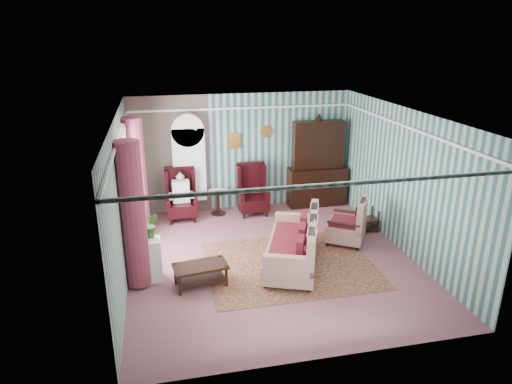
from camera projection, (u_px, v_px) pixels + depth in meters
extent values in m
plane|color=#844C51|center=(271.00, 259.00, 9.12)|extent=(6.00, 6.00, 0.00)
cube|color=#335D5B|center=(242.00, 152.00, 11.40)|extent=(5.50, 0.02, 2.90)
cube|color=#335D5B|center=(328.00, 266.00, 5.87)|extent=(5.50, 0.02, 2.90)
cube|color=#335D5B|center=(122.00, 202.00, 8.09)|extent=(0.02, 6.00, 2.90)
cube|color=#335D5B|center=(404.00, 181.00, 9.19)|extent=(0.02, 6.00, 2.90)
cube|color=silver|center=(273.00, 114.00, 8.15)|extent=(5.50, 6.00, 0.02)
cube|color=#874553|center=(170.00, 156.00, 11.03)|extent=(1.90, 0.01, 2.90)
cube|color=white|center=(272.00, 134.00, 8.27)|extent=(5.50, 6.00, 0.05)
cube|color=white|center=(125.00, 186.00, 8.61)|extent=(0.04, 1.50, 1.90)
cylinder|color=brown|center=(133.00, 216.00, 7.75)|extent=(0.44, 0.44, 2.60)
cylinder|color=brown|center=(136.00, 179.00, 9.68)|extent=(0.44, 0.44, 2.60)
cube|color=#C38534|center=(235.00, 141.00, 11.23)|extent=(0.30, 0.03, 0.38)
cube|color=white|center=(189.00, 170.00, 11.09)|extent=(0.80, 0.28, 2.24)
cube|color=black|center=(318.00, 161.00, 11.61)|extent=(1.50, 0.56, 2.36)
cube|color=black|center=(181.00, 195.00, 10.85)|extent=(0.76, 0.80, 1.25)
cube|color=black|center=(253.00, 190.00, 11.20)|extent=(0.76, 0.80, 1.25)
cylinder|color=black|center=(218.00, 203.00, 11.28)|extent=(0.50, 0.50, 0.60)
cube|color=black|center=(367.00, 219.00, 10.35)|extent=(0.45, 0.38, 0.54)
cube|color=silver|center=(146.00, 260.00, 8.23)|extent=(0.55, 0.35, 0.80)
cube|color=#471E17|center=(289.00, 264.00, 8.90)|extent=(3.20, 2.60, 0.01)
cube|color=beige|center=(292.00, 244.00, 8.73)|extent=(1.77, 2.33, 0.92)
cube|color=beige|center=(346.00, 222.00, 9.70)|extent=(1.08, 1.11, 0.93)
cube|color=black|center=(201.00, 275.00, 8.13)|extent=(1.01, 0.63, 0.40)
imported|color=#24551A|center=(137.00, 231.00, 7.97)|extent=(0.40, 0.36, 0.41)
imported|color=#1A5219|center=(151.00, 225.00, 8.16)|extent=(0.27, 0.23, 0.46)
imported|color=#1F4816|center=(142.00, 229.00, 8.09)|extent=(0.26, 0.26, 0.39)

